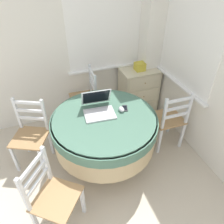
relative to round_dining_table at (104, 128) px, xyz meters
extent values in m
cube|color=white|center=(-0.98, 1.20, 0.69)|extent=(4.43, 0.06, 2.55)
cube|color=white|center=(0.41, 1.16, 0.91)|extent=(1.10, 0.01, 1.42)
cube|color=white|center=(0.41, 1.13, 0.18)|extent=(1.18, 0.07, 0.02)
cube|color=white|center=(1.23, 0.34, 0.91)|extent=(0.01, 1.10, 1.42)
cube|color=white|center=(1.21, 0.34, 0.18)|extent=(0.07, 1.18, 0.02)
cube|color=white|center=(1.10, 1.03, 0.69)|extent=(0.28, 0.28, 2.55)
cylinder|color=#4C3D2D|center=(0.00, 0.00, -0.57)|extent=(0.36, 0.36, 0.03)
cylinder|color=#4C3D2D|center=(0.00, 0.00, -0.20)|extent=(0.11, 0.11, 0.71)
cylinder|color=tan|center=(0.00, 0.00, -0.03)|extent=(1.20, 1.20, 0.38)
cylinder|color=#4C7560|center=(0.00, 0.00, 0.09)|extent=(1.23, 1.23, 0.12)
cylinder|color=#4C7560|center=(0.00, 0.00, 0.16)|extent=(1.17, 1.17, 0.02)
cube|color=silver|center=(-0.03, 0.06, 0.18)|extent=(0.37, 0.28, 0.02)
cube|color=silver|center=(-0.03, 0.07, 0.19)|extent=(0.32, 0.18, 0.00)
cube|color=silver|center=(-0.02, 0.23, 0.30)|extent=(0.36, 0.14, 0.23)
cube|color=black|center=(-0.02, 0.23, 0.31)|extent=(0.32, 0.12, 0.20)
ellipsoid|color=silver|center=(0.23, 0.04, 0.20)|extent=(0.06, 0.10, 0.05)
cube|color=#2D2D33|center=(0.28, 0.07, 0.18)|extent=(0.09, 0.13, 0.01)
cube|color=black|center=(0.28, 0.07, 0.18)|extent=(0.07, 0.09, 0.00)
cube|color=#A87F51|center=(-0.04, 0.91, -0.14)|extent=(0.41, 0.42, 0.02)
cube|color=silver|center=(-0.20, 1.10, -0.37)|extent=(0.04, 0.04, 0.43)
cube|color=silver|center=(-0.22, 0.75, -0.37)|extent=(0.04, 0.04, 0.43)
cube|color=silver|center=(0.14, 1.08, -0.37)|extent=(0.04, 0.04, 0.43)
cube|color=silver|center=(0.12, 0.73, -0.37)|extent=(0.04, 0.04, 0.43)
cube|color=silver|center=(0.14, 1.08, 0.09)|extent=(0.03, 0.03, 0.45)
cube|color=silver|center=(0.12, 0.73, 0.09)|extent=(0.03, 0.03, 0.45)
cube|color=silver|center=(0.13, 0.90, 0.26)|extent=(0.04, 0.35, 0.04)
cube|color=silver|center=(0.13, 0.90, 0.14)|extent=(0.04, 0.35, 0.04)
cube|color=silver|center=(0.13, 0.90, 0.03)|extent=(0.04, 0.35, 0.04)
cube|color=#A87F51|center=(0.91, 0.06, -0.14)|extent=(0.41, 0.40, 0.02)
cube|color=silver|center=(1.09, 0.22, -0.37)|extent=(0.03, 0.03, 0.43)
cube|color=silver|center=(0.74, 0.23, -0.37)|extent=(0.03, 0.03, 0.43)
cube|color=silver|center=(1.08, -0.11, -0.37)|extent=(0.03, 0.03, 0.43)
cube|color=silver|center=(0.73, -0.10, -0.37)|extent=(0.03, 0.03, 0.43)
cube|color=silver|center=(1.08, -0.11, 0.09)|extent=(0.03, 0.03, 0.45)
cube|color=silver|center=(0.73, -0.10, 0.09)|extent=(0.03, 0.03, 0.45)
cube|color=silver|center=(0.91, -0.11, 0.26)|extent=(0.35, 0.03, 0.04)
cube|color=silver|center=(0.91, -0.11, 0.14)|extent=(0.35, 0.03, 0.04)
cube|color=silver|center=(0.91, -0.11, 0.03)|extent=(0.35, 0.03, 0.04)
cube|color=#A87F51|center=(-0.68, -0.61, -0.14)|extent=(0.55, 0.55, 0.02)
cube|color=silver|center=(-0.44, -0.58, -0.37)|extent=(0.05, 0.05, 0.43)
cube|color=silver|center=(-0.92, -0.64, -0.37)|extent=(0.05, 0.05, 0.43)
cube|color=silver|center=(-0.70, -0.37, -0.37)|extent=(0.05, 0.05, 0.43)
cube|color=silver|center=(-0.92, -0.64, 0.09)|extent=(0.05, 0.05, 0.45)
cube|color=silver|center=(-0.70, -0.37, 0.09)|extent=(0.05, 0.05, 0.45)
cube|color=silver|center=(-0.81, -0.51, 0.26)|extent=(0.24, 0.28, 0.04)
cube|color=silver|center=(-0.81, -0.51, 0.14)|extent=(0.24, 0.28, 0.04)
cube|color=silver|center=(-0.81, -0.51, 0.03)|extent=(0.24, 0.28, 0.04)
cube|color=#A87F51|center=(-0.86, 0.31, -0.14)|extent=(0.53, 0.52, 0.02)
cube|color=silver|center=(-1.09, 0.24, -0.37)|extent=(0.05, 0.05, 0.43)
cube|color=silver|center=(-0.78, 0.08, -0.37)|extent=(0.05, 0.05, 0.43)
cube|color=silver|center=(-0.94, 0.54, -0.37)|extent=(0.05, 0.05, 0.43)
cube|color=silver|center=(-0.63, 0.38, -0.37)|extent=(0.05, 0.05, 0.43)
cube|color=silver|center=(-0.94, 0.54, 0.09)|extent=(0.04, 0.04, 0.45)
cube|color=silver|center=(-0.63, 0.38, 0.09)|extent=(0.04, 0.04, 0.45)
cube|color=silver|center=(-0.79, 0.46, 0.26)|extent=(0.32, 0.17, 0.04)
cube|color=silver|center=(-0.79, 0.46, 0.14)|extent=(0.32, 0.17, 0.04)
cube|color=silver|center=(-0.79, 0.46, 0.03)|extent=(0.32, 0.17, 0.04)
cube|color=beige|center=(0.91, 0.93, -0.22)|extent=(0.59, 0.39, 0.74)
cube|color=beige|center=(0.91, 0.93, 0.16)|extent=(0.61, 0.41, 0.02)
cube|color=beige|center=(0.91, 0.74, 0.03)|extent=(0.51, 0.01, 0.21)
sphere|color=olive|center=(0.91, 0.73, 0.03)|extent=(0.02, 0.02, 0.02)
cube|color=beige|center=(0.91, 0.74, -0.22)|extent=(0.51, 0.01, 0.21)
sphere|color=olive|center=(0.91, 0.73, -0.22)|extent=(0.02, 0.02, 0.02)
cube|color=beige|center=(0.91, 0.74, -0.46)|extent=(0.51, 0.01, 0.21)
sphere|color=olive|center=(0.91, 0.73, -0.46)|extent=(0.02, 0.02, 0.02)
cube|color=gold|center=(0.89, 0.91, 0.23)|extent=(0.15, 0.14, 0.12)
camera|label=1|loc=(-0.58, -1.83, 1.73)|focal=35.00mm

